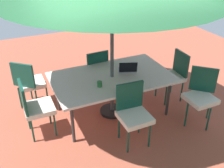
% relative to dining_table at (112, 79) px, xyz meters
% --- Properties ---
extents(ground_plane, '(10.00, 10.00, 0.02)m').
position_rel_dining_table_xyz_m(ground_plane, '(0.00, 0.00, -0.73)').
color(ground_plane, '#9E4C38').
extents(dining_table, '(2.07, 1.26, 0.76)m').
position_rel_dining_table_xyz_m(dining_table, '(0.00, 0.00, 0.00)').
color(dining_table, silver).
rests_on(dining_table, ground_plane).
extents(chair_north, '(0.46, 0.47, 0.98)m').
position_rel_dining_table_xyz_m(chair_north, '(0.02, 0.82, -0.17)').
color(chair_north, silver).
rests_on(chair_north, ground_plane).
extents(chair_northwest, '(0.59, 0.59, 0.98)m').
position_rel_dining_table_xyz_m(chair_northwest, '(-1.28, 0.84, -0.17)').
color(chair_northwest, silver).
rests_on(chair_northwest, ground_plane).
extents(chair_south, '(0.46, 0.47, 0.98)m').
position_rel_dining_table_xyz_m(chair_south, '(0.02, -0.77, -0.17)').
color(chair_south, silver).
rests_on(chair_south, ground_plane).
extents(chair_southeast, '(0.58, 0.59, 0.98)m').
position_rel_dining_table_xyz_m(chair_southeast, '(1.31, -0.81, -0.17)').
color(chair_southeast, silver).
rests_on(chair_southeast, ground_plane).
extents(chair_west, '(0.47, 0.46, 0.98)m').
position_rel_dining_table_xyz_m(chair_west, '(-1.30, 0.03, -0.17)').
color(chair_west, silver).
rests_on(chair_west, ground_plane).
extents(chair_east, '(0.47, 0.46, 0.98)m').
position_rel_dining_table_xyz_m(chair_east, '(1.36, 0.03, -0.17)').
color(chair_east, silver).
rests_on(chair_east, ground_plane).
extents(laptop, '(0.39, 0.34, 0.21)m').
position_rel_dining_table_xyz_m(laptop, '(-0.33, -0.06, 0.09)').
color(laptop, '#B7B7BC').
rests_on(laptop, dining_table).
extents(cup, '(0.08, 0.08, 0.09)m').
position_rel_dining_table_xyz_m(cup, '(0.33, 0.24, 0.09)').
color(cup, '#286B33').
rests_on(cup, dining_table).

